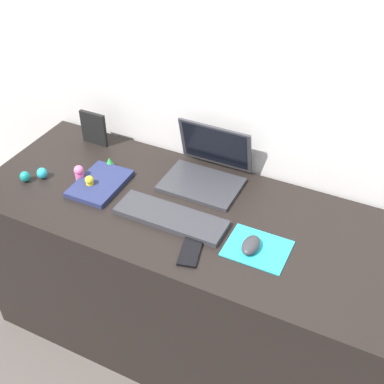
{
  "coord_description": "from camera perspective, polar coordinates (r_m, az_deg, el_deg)",
  "views": [
    {
      "loc": [
        0.58,
        -1.24,
        1.92
      ],
      "look_at": [
        -0.02,
        0.0,
        0.83
      ],
      "focal_mm": 46.48,
      "sensor_mm": 36.0,
      "label": 1
    }
  ],
  "objects": [
    {
      "name": "toy_figurine_teal",
      "position": [
        2.05,
        -18.61,
        1.69
      ],
      "size": [
        0.04,
        0.04,
        0.04
      ],
      "primitive_type": "ellipsoid",
      "color": "teal",
      "rests_on": "desk"
    },
    {
      "name": "mouse",
      "position": [
        1.67,
        6.76,
        -6.06
      ],
      "size": [
        0.06,
        0.1,
        0.03
      ],
      "primitive_type": "ellipsoid",
      "color": "#333338",
      "rests_on": "mousepad"
    },
    {
      "name": "desk",
      "position": [
        2.07,
        0.59,
        -10.2
      ],
      "size": [
        1.71,
        0.64,
        0.74
      ],
      "primitive_type": "cube",
      "color": "black",
      "rests_on": "ground_plane"
    },
    {
      "name": "notebook_pad",
      "position": [
        1.96,
        -10.51,
        0.96
      ],
      "size": [
        0.17,
        0.24,
        0.02
      ],
      "primitive_type": "cube",
      "rotation": [
        0.0,
        0.0,
        0.02
      ],
      "color": "navy",
      "rests_on": "desk"
    },
    {
      "name": "ground_plane",
      "position": [
        2.36,
        0.53,
        -16.15
      ],
      "size": [
        6.0,
        6.0,
        0.0
      ],
      "primitive_type": "plane",
      "color": "#59514C"
    },
    {
      "name": "toy_figurine_green",
      "position": [
        2.05,
        -9.42,
        3.37
      ],
      "size": [
        0.04,
        0.04,
        0.05
      ],
      "primitive_type": "cone",
      "color": "green",
      "rests_on": "desk"
    },
    {
      "name": "toy_figurine_pink",
      "position": [
        1.99,
        -12.83,
        2.17
      ],
      "size": [
        0.04,
        0.04,
        0.07
      ],
      "color": "pink",
      "rests_on": "desk"
    },
    {
      "name": "cell_phone",
      "position": [
        1.66,
        -0.22,
        -6.93
      ],
      "size": [
        0.09,
        0.14,
        0.01
      ],
      "primitive_type": "cube",
      "rotation": [
        0.0,
        0.0,
        0.24
      ],
      "color": "black",
      "rests_on": "desk"
    },
    {
      "name": "laptop",
      "position": [
        1.94,
        1.8,
        2.91
      ],
      "size": [
        0.3,
        0.26,
        0.21
      ],
      "color": "#333338",
      "rests_on": "desk"
    },
    {
      "name": "keyboard",
      "position": [
        1.78,
        -2.45,
        -2.9
      ],
      "size": [
        0.41,
        0.13,
        0.02
      ],
      "primitive_type": "cube",
      "color": "#333338",
      "rests_on": "desk"
    },
    {
      "name": "mousepad",
      "position": [
        1.69,
        7.5,
        -6.43
      ],
      "size": [
        0.21,
        0.17,
        0.0
      ],
      "primitive_type": "cube",
      "color": "#28B7CC",
      "rests_on": "desk"
    },
    {
      "name": "picture_frame",
      "position": [
        2.18,
        -11.21,
        7.17
      ],
      "size": [
        0.12,
        0.02,
        0.15
      ],
      "primitive_type": "cube",
      "color": "black",
      "rests_on": "desk"
    },
    {
      "name": "back_wall",
      "position": [
        2.02,
        5.11,
        5.68
      ],
      "size": [
        2.91,
        0.05,
        1.67
      ],
      "primitive_type": "cube",
      "color": "silver",
      "rests_on": "ground_plane"
    },
    {
      "name": "toy_figurine_cyan",
      "position": [
        2.05,
        -16.82,
        2.09
      ],
      "size": [
        0.04,
        0.04,
        0.05
      ],
      "primitive_type": "ellipsoid",
      "color": "#28B7CC",
      "rests_on": "desk"
    },
    {
      "name": "toy_figurine_yellow",
      "position": [
        1.94,
        -11.67,
        1.14
      ],
      "size": [
        0.03,
        0.03,
        0.06
      ],
      "color": "yellow",
      "rests_on": "desk"
    }
  ]
}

